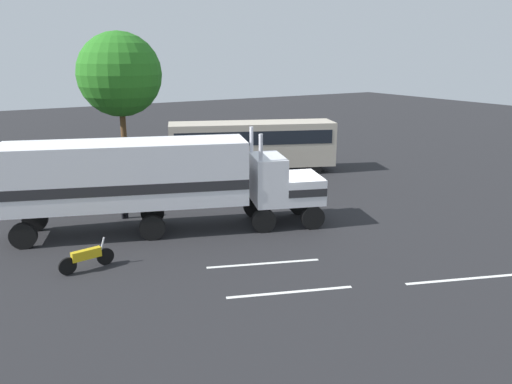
# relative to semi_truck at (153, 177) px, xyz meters

# --- Properties ---
(ground_plane) EXTENTS (120.00, 120.00, 0.00)m
(ground_plane) POSITION_rel_semi_truck_xyz_m (6.47, -2.17, -2.52)
(ground_plane) COLOR #232326
(lane_stripe_near) EXTENTS (4.19, 1.67, 0.01)m
(lane_stripe_near) POSITION_rel_semi_truck_xyz_m (2.34, -5.67, -2.52)
(lane_stripe_near) COLOR silver
(lane_stripe_near) RESTS_ON ground_plane
(lane_stripe_mid) EXTENTS (4.20, 1.63, 0.01)m
(lane_stripe_mid) POSITION_rel_semi_truck_xyz_m (1.88, -8.19, -2.52)
(lane_stripe_mid) COLOR silver
(lane_stripe_mid) RESTS_ON ground_plane
(lane_stripe_far) EXTENTS (4.19, 1.65, 0.01)m
(lane_stripe_far) POSITION_rel_semi_truck_xyz_m (7.80, -10.50, -2.52)
(lane_stripe_far) COLOR silver
(lane_stripe_far) RESTS_ON ground_plane
(semi_truck) EXTENTS (14.16, 7.12, 4.50)m
(semi_truck) POSITION_rel_semi_truck_xyz_m (0.00, 0.00, 0.00)
(semi_truck) COLOR white
(semi_truck) RESTS_ON ground_plane
(person_bystander) EXTENTS (0.35, 0.47, 1.63)m
(person_bystander) POSITION_rel_semi_truck_xyz_m (-0.67, 2.52, -1.63)
(person_bystander) COLOR black
(person_bystander) RESTS_ON ground_plane
(parked_bus) EXTENTS (11.17, 6.43, 3.40)m
(parked_bus) POSITION_rel_semi_truck_xyz_m (9.68, 7.88, -0.46)
(parked_bus) COLOR #BFB29E
(parked_bus) RESTS_ON ground_plane
(parked_car) EXTENTS (4.50, 2.07, 1.57)m
(parked_car) POSITION_rel_semi_truck_xyz_m (-3.63, 8.08, -1.72)
(parked_car) COLOR maroon
(parked_car) RESTS_ON ground_plane
(motorcycle) EXTENTS (2.10, 0.42, 1.12)m
(motorcycle) POSITION_rel_semi_truck_xyz_m (-3.63, -2.75, -2.04)
(motorcycle) COLOR black
(motorcycle) RESTS_ON ground_plane
(tree_center) EXTENTS (6.27, 6.27, 9.45)m
(tree_center) POSITION_rel_semi_truck_xyz_m (3.67, 17.23, 3.77)
(tree_center) COLOR brown
(tree_center) RESTS_ON ground_plane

